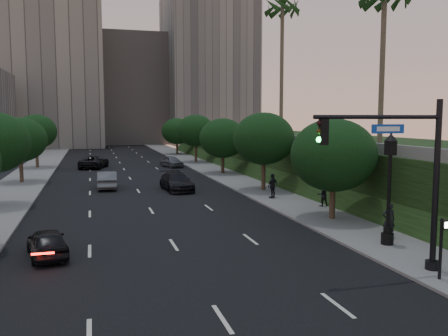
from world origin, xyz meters
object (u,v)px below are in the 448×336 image
object	(u,v)px
sedan_near_left	(47,243)
pedestrian_a	(389,220)
traffic_signal_mast	(413,184)
pedestrian_c	(273,186)
sedan_far_left	(94,162)
sedan_near_right	(177,182)
sedan_mid_left	(107,180)
sedan_far_right	(172,162)
pedestrian_b	(323,195)
street_lamp	(389,194)

from	to	relation	value
sedan_near_left	pedestrian_a	distance (m)	16.68
traffic_signal_mast	pedestrian_c	bearing A→B (deg)	86.16
traffic_signal_mast	pedestrian_c	size ratio (longest dim) A/B	3.70
sedan_far_left	sedan_near_right	size ratio (longest dim) A/B	1.07
sedan_mid_left	sedan_far_right	distance (m)	18.78
sedan_far_right	pedestrian_a	size ratio (longest dim) A/B	2.35
sedan_mid_left	pedestrian_c	distance (m)	15.25
pedestrian_b	pedestrian_c	distance (m)	4.59
pedestrian_b	street_lamp	bearing A→B (deg)	83.18
sedan_far_left	sedan_far_right	size ratio (longest dim) A/B	1.35
sedan_near_right	pedestrian_b	bearing A→B (deg)	-56.24
street_lamp	pedestrian_a	world-z (taller)	street_lamp
sedan_near_left	street_lamp	bearing A→B (deg)	159.27
pedestrian_c	sedan_near_right	bearing A→B (deg)	-78.39
street_lamp	sedan_mid_left	size ratio (longest dim) A/B	1.19
sedan_mid_left	sedan_near_left	bearing A→B (deg)	83.04
sedan_far_left	sedan_near_right	xyz separation A→B (m)	(6.74, -20.86, -0.02)
pedestrian_a	pedestrian_c	distance (m)	12.96
sedan_far_left	pedestrian_c	xyz separation A→B (m)	(13.01, -27.49, 0.30)
street_lamp	sedan_far_left	world-z (taller)	street_lamp
street_lamp	sedan_far_right	xyz separation A→B (m)	(-3.89, 40.11, -1.91)
traffic_signal_mast	sedan_far_left	world-z (taller)	traffic_signal_mast
sedan_far_left	pedestrian_a	bearing A→B (deg)	125.61
street_lamp	pedestrian_c	distance (m)	14.10
sedan_mid_left	sedan_far_left	distance (m)	18.13
sedan_far_right	pedestrian_a	world-z (taller)	pedestrian_a
sedan_near_right	pedestrian_c	size ratio (longest dim) A/B	2.82
sedan_near_right	pedestrian_c	xyz separation A→B (m)	(6.27, -6.63, 0.32)
sedan_far_left	sedan_far_right	bearing A→B (deg)	-172.10
street_lamp	sedan_near_right	xyz separation A→B (m)	(-6.71, 20.64, -1.86)
sedan_mid_left	traffic_signal_mast	bearing A→B (deg)	113.82
street_lamp	pedestrian_b	world-z (taller)	street_lamp
sedan_far_right	sedan_far_left	bearing A→B (deg)	155.73
sedan_near_right	pedestrian_a	xyz separation A→B (m)	(7.54, -19.53, 0.28)
sedan_far_right	pedestrian_b	xyz separation A→B (m)	(5.55, -30.18, 0.22)
pedestrian_a	pedestrian_b	size ratio (longest dim) A/B	1.13
sedan_far_left	pedestrian_a	distance (m)	42.83
street_lamp	sedan_near_left	distance (m)	16.12
pedestrian_a	sedan_far_left	bearing A→B (deg)	-56.69
sedan_far_right	pedestrian_c	size ratio (longest dim) A/B	2.25
sedan_far_right	pedestrian_a	distance (m)	39.28
sedan_far_left	pedestrian_c	distance (m)	30.41
pedestrian_a	sedan_near_right	bearing A→B (deg)	-55.04
street_lamp	sedan_far_left	bearing A→B (deg)	107.95
traffic_signal_mast	sedan_near_right	bearing A→B (deg)	101.71
sedan_near_left	sedan_far_left	world-z (taller)	sedan_far_left
sedan_mid_left	pedestrian_b	world-z (taller)	pedestrian_b
street_lamp	sedan_far_right	world-z (taller)	street_lamp
street_lamp	pedestrian_c	xyz separation A→B (m)	(-0.44, 14.01, -1.54)
traffic_signal_mast	pedestrian_b	distance (m)	14.41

